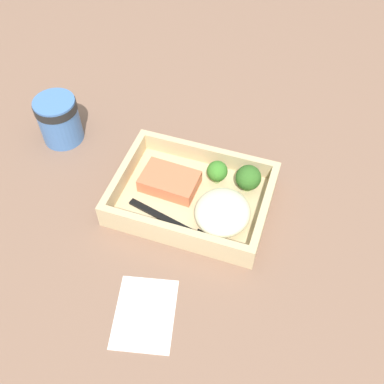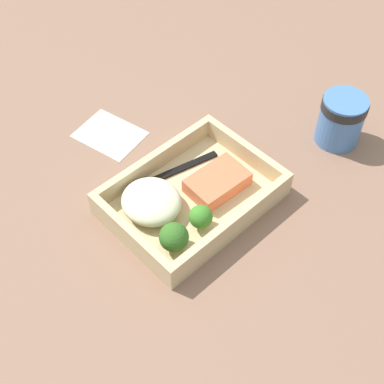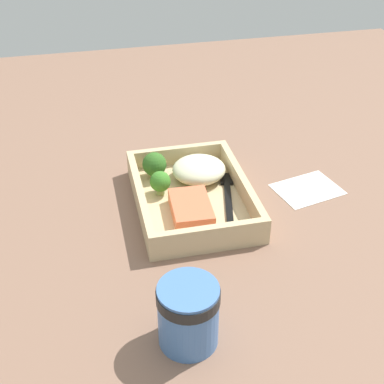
% 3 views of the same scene
% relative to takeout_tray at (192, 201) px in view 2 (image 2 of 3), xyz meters
% --- Properties ---
extents(ground_plane, '(1.60, 1.60, 0.02)m').
position_rel_takeout_tray_xyz_m(ground_plane, '(0.00, 0.00, -0.02)').
color(ground_plane, '#805E4B').
extents(takeout_tray, '(0.25, 0.19, 0.01)m').
position_rel_takeout_tray_xyz_m(takeout_tray, '(0.00, 0.00, 0.00)').
color(takeout_tray, tan).
rests_on(takeout_tray, ground_plane).
extents(tray_rim, '(0.25, 0.19, 0.03)m').
position_rel_takeout_tray_xyz_m(tray_rim, '(0.00, 0.00, 0.02)').
color(tray_rim, tan).
rests_on(tray_rim, takeout_tray).
extents(salmon_fillet, '(0.10, 0.07, 0.03)m').
position_rel_takeout_tray_xyz_m(salmon_fillet, '(-0.04, 0.01, 0.02)').
color(salmon_fillet, '#E26C46').
rests_on(salmon_fillet, takeout_tray).
extents(mashed_potatoes, '(0.09, 0.09, 0.04)m').
position_rel_takeout_tray_xyz_m(mashed_potatoes, '(0.06, -0.03, 0.03)').
color(mashed_potatoes, beige).
rests_on(mashed_potatoes, takeout_tray).
extents(broccoli_floret_1, '(0.04, 0.04, 0.04)m').
position_rel_takeout_tray_xyz_m(broccoli_floret_1, '(0.03, 0.05, 0.03)').
color(broccoli_floret_1, '#809F58').
rests_on(broccoli_floret_1, takeout_tray).
extents(broccoli_floret_2, '(0.04, 0.04, 0.05)m').
position_rel_takeout_tray_xyz_m(broccoli_floret_2, '(0.08, 0.05, 0.03)').
color(broccoli_floret_2, '#7F9D58').
rests_on(broccoli_floret_2, takeout_tray).
extents(fork, '(0.16, 0.05, 0.00)m').
position_rel_takeout_tray_xyz_m(fork, '(-0.01, -0.06, 0.01)').
color(fork, black).
rests_on(fork, takeout_tray).
extents(paper_cup, '(0.08, 0.08, 0.09)m').
position_rel_takeout_tray_xyz_m(paper_cup, '(-0.28, 0.07, 0.04)').
color(paper_cup, '#4674B7').
rests_on(paper_cup, ground_plane).
extents(receipt_slip, '(0.11, 0.13, 0.00)m').
position_rel_takeout_tray_xyz_m(receipt_slip, '(0.00, -0.21, -0.00)').
color(receipt_slip, white).
rests_on(receipt_slip, ground_plane).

